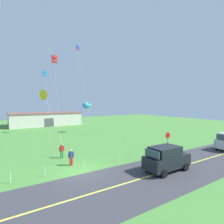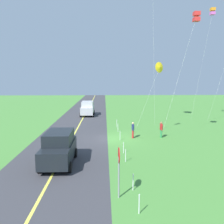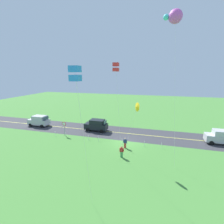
% 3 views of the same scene
% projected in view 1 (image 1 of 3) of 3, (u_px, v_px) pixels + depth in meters
% --- Properties ---
extents(ground_plane, '(120.00, 120.00, 0.10)m').
position_uv_depth(ground_plane, '(81.00, 172.00, 15.92)').
color(ground_plane, '#478438').
extents(asphalt_road, '(120.00, 7.00, 0.00)m').
position_uv_depth(asphalt_road, '(104.00, 190.00, 12.55)').
color(asphalt_road, '#38383D').
rests_on(asphalt_road, ground).
extents(road_centre_stripe, '(120.00, 0.16, 0.00)m').
position_uv_depth(road_centre_stripe, '(104.00, 190.00, 12.55)').
color(road_centre_stripe, '#E5E04C').
rests_on(road_centre_stripe, asphalt_road).
extents(car_suv_foreground, '(4.40, 2.12, 2.24)m').
position_uv_depth(car_suv_foreground, '(166.00, 158.00, 16.09)').
color(car_suv_foreground, black).
rests_on(car_suv_foreground, ground).
extents(stop_sign, '(0.76, 0.08, 2.56)m').
position_uv_depth(stop_sign, '(168.00, 138.00, 21.81)').
color(stop_sign, gray).
rests_on(stop_sign, ground).
extents(person_adult_near, '(0.58, 0.22, 1.60)m').
position_uv_depth(person_adult_near, '(62.00, 150.00, 19.81)').
color(person_adult_near, '#338C4C').
rests_on(person_adult_near, ground).
extents(person_adult_companion, '(0.58, 0.22, 1.60)m').
position_uv_depth(person_adult_companion, '(71.00, 157.00, 17.45)').
color(person_adult_companion, red).
rests_on(person_adult_companion, ground).
extents(kite_red_low, '(0.56, 3.23, 11.98)m').
position_uv_depth(kite_red_low, '(54.00, 59.00, 21.81)').
color(kite_red_low, silver).
rests_on(kite_red_low, ground).
extents(kite_blue_mid, '(2.26, 3.47, 7.56)m').
position_uv_depth(kite_blue_mid, '(44.00, 95.00, 18.62)').
color(kite_blue_mid, silver).
rests_on(kite_blue_mid, ground).
extents(kite_yellow_high, '(3.01, 2.52, 6.37)m').
position_uv_depth(kite_yellow_high, '(86.00, 105.00, 37.01)').
color(kite_yellow_high, silver).
rests_on(kite_yellow_high, ground).
extents(kite_pink_drift, '(0.56, 2.61, 11.35)m').
position_uv_depth(kite_pink_drift, '(45.00, 74.00, 28.56)').
color(kite_pink_drift, silver).
rests_on(kite_pink_drift, ground).
extents(kite_purple_back, '(1.41, 2.72, 17.57)m').
position_uv_depth(kite_purple_back, '(78.00, 48.00, 35.04)').
color(kite_purple_back, silver).
rests_on(kite_purple_back, ground).
extents(warehouse_distant, '(18.36, 10.20, 3.50)m').
position_uv_depth(warehouse_distant, '(45.00, 119.00, 50.38)').
color(warehouse_distant, beige).
rests_on(warehouse_distant, ground).
extents(fence_post_0, '(0.05, 0.05, 0.90)m').
position_uv_depth(fence_post_0, '(10.00, 178.00, 13.54)').
color(fence_post_0, silver).
rests_on(fence_post_0, ground).
extents(fence_post_1, '(0.05, 0.05, 0.90)m').
position_uv_depth(fence_post_1, '(45.00, 171.00, 14.89)').
color(fence_post_1, silver).
rests_on(fence_post_1, ground).
extents(fence_post_2, '(0.05, 0.05, 0.90)m').
position_uv_depth(fence_post_2, '(84.00, 163.00, 16.77)').
color(fence_post_2, silver).
rests_on(fence_post_2, ground).
extents(fence_post_3, '(0.05, 0.05, 0.90)m').
position_uv_depth(fence_post_3, '(118.00, 157.00, 18.90)').
color(fence_post_3, silver).
rests_on(fence_post_3, ground).
extents(fence_post_4, '(0.05, 0.05, 0.90)m').
position_uv_depth(fence_post_4, '(132.00, 154.00, 19.87)').
color(fence_post_4, silver).
rests_on(fence_post_4, ground).
extents(fence_post_5, '(0.05, 0.05, 0.90)m').
position_uv_depth(fence_post_5, '(158.00, 149.00, 22.16)').
color(fence_post_5, silver).
rests_on(fence_post_5, ground).
extents(fence_post_6, '(0.05, 0.05, 0.90)m').
position_uv_depth(fence_post_6, '(170.00, 147.00, 23.30)').
color(fence_post_6, silver).
rests_on(fence_post_6, ground).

